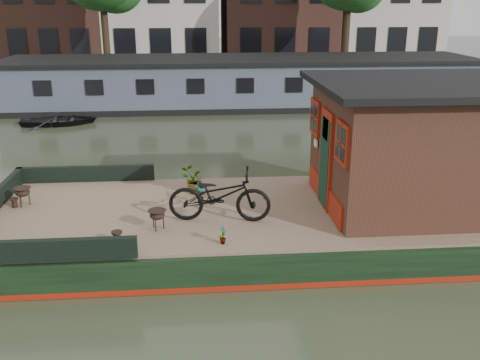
{
  "coord_description": "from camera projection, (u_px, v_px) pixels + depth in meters",
  "views": [
    {
      "loc": [
        -2.03,
        -9.6,
        4.5
      ],
      "look_at": [
        -1.18,
        0.5,
        1.06
      ],
      "focal_mm": 40.0,
      "sensor_mm": 36.0,
      "label": 1
    }
  ],
  "objects": [
    {
      "name": "potted_plant_a",
      "position": [
        200.0,
        193.0,
        10.56
      ],
      "size": [
        0.27,
        0.25,
        0.43
      ],
      "primitive_type": "imported",
      "rotation": [
        0.0,
        0.0,
        0.54
      ],
      "color": "#943B2A",
      "rests_on": "houseboat_deck"
    },
    {
      "name": "houseboat_hull",
      "position": [
        235.0,
        226.0,
        10.47
      ],
      "size": [
        14.01,
        4.02,
        0.6
      ],
      "color": "black",
      "rests_on": "ground"
    },
    {
      "name": "cabin",
      "position": [
        417.0,
        143.0,
        10.24
      ],
      "size": [
        4.0,
        3.5,
        2.42
      ],
      "color": "black",
      "rests_on": "houseboat_deck"
    },
    {
      "name": "potted_plant_c",
      "position": [
        194.0,
        181.0,
        11.11
      ],
      "size": [
        0.62,
        0.59,
        0.54
      ],
      "primitive_type": "imported",
      "rotation": [
        0.0,
        0.0,
        3.57
      ],
      "color": "#9F482E",
      "rests_on": "houseboat_deck"
    },
    {
      "name": "dinghy",
      "position": [
        59.0,
        117.0,
        20.22
      ],
      "size": [
        3.02,
        2.33,
        0.58
      ],
      "primitive_type": "imported",
      "rotation": [
        0.0,
        0.0,
        1.69
      ],
      "color": "black",
      "rests_on": "ground"
    },
    {
      "name": "brazier_front",
      "position": [
        157.0,
        220.0,
        9.38
      ],
      "size": [
        0.41,
        0.41,
        0.36
      ],
      "primitive_type": null,
      "rotation": [
        0.0,
        0.0,
        0.26
      ],
      "color": "black",
      "rests_on": "houseboat_deck"
    },
    {
      "name": "bow_bulwark",
      "position": [
        36.0,
        206.0,
        10.0
      ],
      "size": [
        3.0,
        4.0,
        0.35
      ],
      "color": "black",
      "rests_on": "houseboat_deck"
    },
    {
      "name": "bollard_stbd",
      "position": [
        117.0,
        237.0,
        8.87
      ],
      "size": [
        0.18,
        0.18,
        0.21
      ],
      "primitive_type": "cylinder",
      "color": "black",
      "rests_on": "houseboat_deck"
    },
    {
      "name": "far_houseboat",
      "position": [
        241.0,
        84.0,
        23.57
      ],
      "size": [
        20.4,
        4.4,
        2.11
      ],
      "color": "#46505E",
      "rests_on": "ground"
    },
    {
      "name": "potted_plant_e",
      "position": [
        223.0,
        235.0,
        8.81
      ],
      "size": [
        0.17,
        0.2,
        0.33
      ],
      "primitive_type": "imported",
      "rotation": [
        0.0,
        0.0,
        1.21
      ],
      "color": "#9B552D",
      "rests_on": "houseboat_deck"
    },
    {
      "name": "brazier_rear",
      "position": [
        23.0,
        196.0,
        10.47
      ],
      "size": [
        0.38,
        0.38,
        0.37
      ],
      "primitive_type": null,
      "rotation": [
        0.0,
        0.0,
        0.11
      ],
      "color": "black",
      "rests_on": "houseboat_deck"
    },
    {
      "name": "bollard_port",
      "position": [
        14.0,
        203.0,
        10.4
      ],
      "size": [
        0.16,
        0.16,
        0.18
      ],
      "primitive_type": "cylinder",
      "color": "black",
      "rests_on": "houseboat_deck"
    },
    {
      "name": "quay",
      "position": [
        231.0,
        76.0,
        29.87
      ],
      "size": [
        60.0,
        6.0,
        0.9
      ],
      "primitive_type": "cube",
      "color": "#47443F",
      "rests_on": "ground"
    },
    {
      "name": "houseboat_deck",
      "position": [
        302.0,
        208.0,
        10.47
      ],
      "size": [
        11.8,
        3.8,
        0.05
      ],
      "primitive_type": "cube",
      "color": "#876B53",
      "rests_on": "houseboat_hull"
    },
    {
      "name": "ground",
      "position": [
        301.0,
        237.0,
        10.67
      ],
      "size": [
        120.0,
        120.0,
        0.0
      ],
      "primitive_type": "plane",
      "color": "#2A301E",
      "rests_on": "ground"
    },
    {
      "name": "bicycle",
      "position": [
        220.0,
        195.0,
        9.65
      ],
      "size": [
        1.92,
        0.88,
        0.97
      ],
      "primitive_type": "imported",
      "rotation": [
        0.0,
        0.0,
        1.44
      ],
      "color": "black",
      "rests_on": "houseboat_deck"
    }
  ]
}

